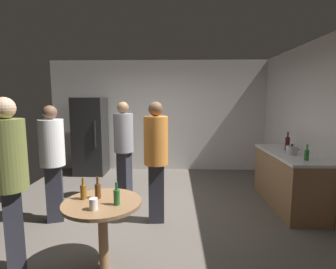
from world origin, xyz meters
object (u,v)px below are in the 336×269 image
Objects in this scene: beer_bottle_brown at (98,190)px; person_in_gray_shirt at (124,143)px; person_in_orange_shirt at (156,153)px; beer_bottle_green at (117,197)px; beer_bottle_on_counter at (307,154)px; person_in_olive_shirt at (9,173)px; kettle at (292,150)px; person_in_white_shirt at (52,155)px; beer_bottle_amber at (83,191)px; refrigerator at (91,136)px; wine_bottle_on_counter at (287,143)px; plastic_cup_white at (94,204)px; foreground_table at (102,211)px.

beer_bottle_brown is 0.13× the size of person_in_gray_shirt.
person_in_gray_shirt is 1.09m from person_in_orange_shirt.
beer_bottle_green is 2.08m from person_in_gray_shirt.
beer_bottle_on_counter is 3.73m from person_in_olive_shirt.
person_in_gray_shirt is (-2.73, 0.42, 0.04)m from kettle.
person_in_white_shirt is at bearing -13.50° from person_in_gray_shirt.
beer_bottle_green is 0.13× the size of person_in_orange_shirt.
beer_bottle_amber is 1.24m from person_in_orange_shirt.
beer_bottle_brown is (-2.64, -1.46, -0.15)m from kettle.
refrigerator is 1.07× the size of person_in_white_shirt.
person_in_orange_shirt is at bearing -158.26° from wine_bottle_on_counter.
beer_bottle_on_counter is 2.89m from person_in_gray_shirt.
person_in_orange_shirt reaches higher than person_in_white_shirt.
beer_bottle_amber is at bearing -38.93° from person_in_orange_shirt.
plastic_cup_white is 1.61m from person_in_white_shirt.
refrigerator is at bearing -115.29° from person_in_gray_shirt.
beer_bottle_green is 0.13× the size of person_in_gray_shirt.
foreground_table is 0.48× the size of person_in_white_shirt.
kettle is 1.06× the size of beer_bottle_green.
beer_bottle_amber is at bearing 164.16° from foreground_table.
foreground_table is 7.27× the size of plastic_cup_white.
person_in_gray_shirt reaches higher than beer_bottle_brown.
person_in_white_shirt is at bearing -172.25° from kettle.
beer_bottle_brown is at bearing -33.67° from person_in_orange_shirt.
person_in_white_shirt is (-0.98, 1.26, 0.19)m from plastic_cup_white.
kettle is 1.06× the size of beer_bottle_amber.
foreground_table is 0.26m from plastic_cup_white.
refrigerator reaches higher than foreground_table.
person_in_orange_shirt is (-2.15, -0.11, 0.03)m from beer_bottle_on_counter.
kettle is at bearing 79.43° from person_in_white_shirt.
beer_bottle_on_counter is 2.09× the size of plastic_cup_white.
kettle is at bearing 34.09° from beer_bottle_green.
beer_bottle_on_counter is 2.90m from foreground_table.
beer_bottle_green is at bearing 31.94° from plastic_cup_white.
beer_bottle_amber is 2.09× the size of plastic_cup_white.
beer_bottle_on_counter is at bearing 27.26° from beer_bottle_green.
person_in_olive_shirt reaches higher than foreground_table.
person_in_orange_shirt reaches higher than wine_bottle_on_counter.
beer_bottle_brown is 0.87m from person_in_olive_shirt.
kettle is 2.15m from person_in_orange_shirt.
refrigerator is at bearing 109.64° from foreground_table.
foreground_table is 0.46× the size of person_in_gray_shirt.
foreground_table is (-2.62, -1.19, -0.35)m from beer_bottle_on_counter.
beer_bottle_amber is 0.13× the size of person_in_gray_shirt.
person_in_olive_shirt is (-3.50, -1.27, 0.07)m from beer_bottle_on_counter.
beer_bottle_green is (0.24, -0.16, 0.00)m from beer_bottle_brown.
kettle is 3.02m from beer_bottle_brown.
wine_bottle_on_counter is 0.18× the size of person_in_white_shirt.
wine_bottle_on_counter is 2.82× the size of plastic_cup_white.
person_in_olive_shirt is 1.15m from person_in_white_shirt.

